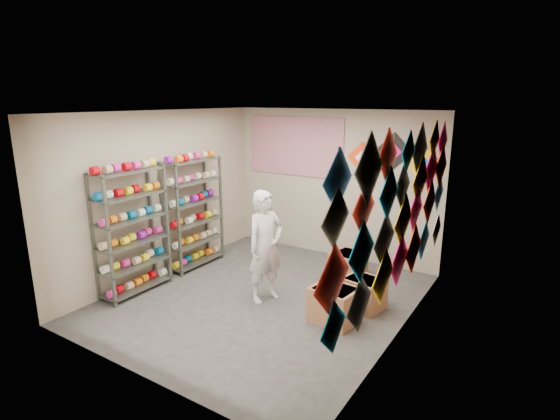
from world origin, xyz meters
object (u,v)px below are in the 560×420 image
Objects in this scene: shelf_rack_back at (193,213)px; carton_a at (334,305)px; carton_c at (348,266)px; shopkeeper at (266,246)px; carton_b at (363,293)px; shelf_rack_front at (132,232)px.

shelf_rack_back is 3.32× the size of carton_a.
carton_c is (2.55, 0.86, -0.72)m from shelf_rack_back.
shelf_rack_back is 1.89m from shopkeeper.
shelf_rack_back is 3.10m from carton_a.
shopkeeper reaches higher than carton_b.
carton_a is at bearing -9.99° from shelf_rack_back.
shopkeeper is 3.08× the size of carton_b.
shelf_rack_back is at bearing 90.00° from shelf_rack_front.
shelf_rack_front is at bearing -158.04° from carton_a.
carton_a is 1.11× the size of carton_c.
shelf_rack_back is (0.00, 1.30, 0.00)m from shelf_rack_front.
shopkeeper reaches higher than carton_a.
carton_c is at bearing 18.74° from shelf_rack_back.
shelf_rack_front is at bearing -131.28° from carton_c.
carton_b is (0.17, 0.58, -0.02)m from carton_a.
shelf_rack_back reaches higher than carton_a.
carton_a reaches higher than carton_b.
shelf_rack_front is at bearing 132.85° from shopkeeper.
shopkeeper is (1.83, 0.84, -0.13)m from shelf_rack_front.
shelf_rack_back reaches higher than carton_b.
carton_c is (-0.42, 1.39, -0.01)m from carton_a.
shelf_rack_front is 3.50m from carton_b.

